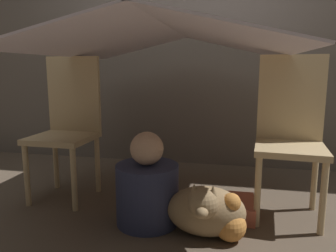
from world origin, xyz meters
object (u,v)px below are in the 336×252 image
(dog, at_px, (206,210))
(chair_right, at_px, (290,131))
(chair_left, at_px, (68,123))
(person_front, at_px, (147,188))

(dog, bearing_deg, chair_right, 41.73)
(chair_right, distance_m, dog, 0.72)
(chair_left, bearing_deg, dog, -20.96)
(chair_right, xyz_separation_m, dog, (-0.46, -0.41, -0.37))
(chair_left, distance_m, dog, 1.13)
(chair_right, xyz_separation_m, person_front, (-0.80, -0.32, -0.31))
(chair_right, bearing_deg, person_front, -153.83)
(chair_left, bearing_deg, person_front, -24.45)
(person_front, bearing_deg, chair_left, 154.09)
(chair_left, xyz_separation_m, chair_right, (1.45, -0.00, 0.00))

